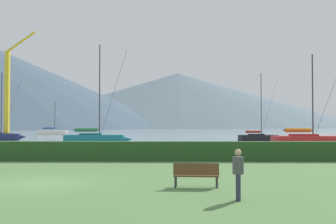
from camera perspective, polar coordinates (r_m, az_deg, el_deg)
The scene contains 11 objects.
ground_plane at distance 18.42m, azimuth -16.97°, elevation -9.24°, with size 1000.00×1000.00×0.00m, color #517A42.
harbor_water at distance 154.53m, azimuth -1.41°, elevation -2.61°, with size 320.00×246.00×0.00m, color #8C9EA3.
hedge_line at distance 28.99m, azimuth -10.35°, elevation -5.23°, with size 80.00×1.20×1.29m, color #284C23.
sailboat_slip_2 at distance 53.54m, azimuth -9.84°, elevation -3.52°, with size 8.55×3.16×12.53m.
sailboat_slip_3 at distance 63.85m, azimuth 12.22°, elevation -3.35°, with size 6.72×2.98×10.13m.
sailboat_slip_4 at distance 104.60m, azimuth -15.35°, elevation -2.65°, with size 7.57×3.44×7.90m.
sailboat_slip_5 at distance 49.01m, azimuth 18.51°, elevation -3.63°, with size 8.77×2.97×10.25m.
park_bench_near_path at distance 16.42m, azimuth 3.84°, elevation -8.36°, with size 1.78×0.59×0.95m.
person_seated_viewer at distance 13.77m, azimuth 9.49°, elevation -7.79°, with size 0.36×0.57×1.65m.
dock_crane at distance 86.93m, azimuth -20.90°, elevation 1.70°, with size 6.44×2.00×20.57m.
distant_hill_west_ridge at distance 394.13m, azimuth 1.39°, elevation 1.62°, with size 325.17×325.17×50.63m, color slate.
Camera 1 is at (5.50, -17.41, 2.44)m, focal length 44.94 mm.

